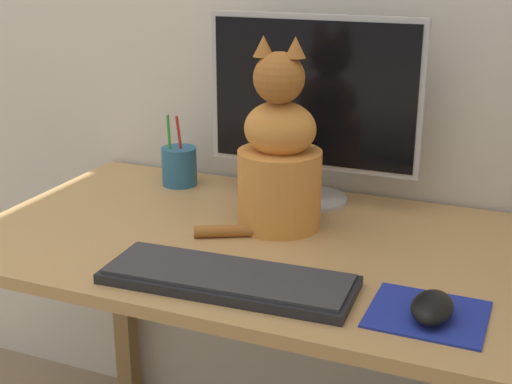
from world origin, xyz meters
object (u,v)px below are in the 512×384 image
object	(u,v)px
keyboard	(228,279)
computer_mouse_right	(432,307)
monitor	(313,103)
pen_cup	(179,166)
cat	(279,159)

from	to	relation	value
keyboard	computer_mouse_right	world-z (taller)	computer_mouse_right
monitor	pen_cup	world-z (taller)	monitor
keyboard	computer_mouse_right	bearing A→B (deg)	-1.08
computer_mouse_right	monitor	bearing A→B (deg)	127.85
monitor	cat	distance (m)	0.19
computer_mouse_right	cat	xyz separation A→B (m)	(-0.37, 0.28, 0.13)
keyboard	computer_mouse_right	xyz separation A→B (m)	(0.35, 0.01, 0.01)
computer_mouse_right	pen_cup	world-z (taller)	pen_cup
monitor	keyboard	bearing A→B (deg)	-89.46
keyboard	monitor	bearing A→B (deg)	87.68
computer_mouse_right	pen_cup	size ratio (longest dim) A/B	0.61
computer_mouse_right	pen_cup	bearing A→B (deg)	147.16
pen_cup	keyboard	bearing A→B (deg)	-53.13
keyboard	computer_mouse_right	distance (m)	0.35
monitor	pen_cup	xyz separation A→B (m)	(-0.34, -0.01, -0.18)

